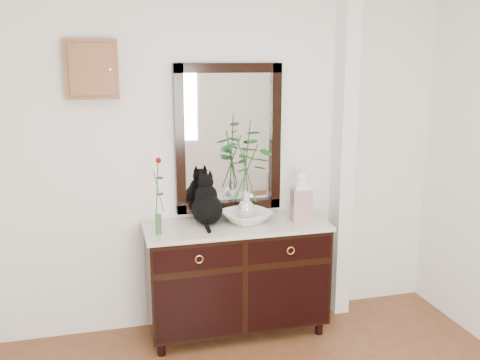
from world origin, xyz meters
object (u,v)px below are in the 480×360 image
object	(u,v)px
sideboard	(237,273)
lotus_bowl	(246,217)
cat	(207,199)
ginger_jar	(302,195)

from	to	relation	value
sideboard	lotus_bowl	distance (m)	0.43
cat	sideboard	bearing A→B (deg)	-17.50
sideboard	cat	size ratio (longest dim) A/B	3.67
cat	lotus_bowl	distance (m)	0.31
ginger_jar	lotus_bowl	bearing A→B (deg)	172.29
sideboard	cat	xyz separation A→B (m)	(-0.20, 0.08, 0.56)
sideboard	ginger_jar	world-z (taller)	ginger_jar
lotus_bowl	cat	bearing A→B (deg)	170.12
sideboard	ginger_jar	size ratio (longest dim) A/B	3.49
lotus_bowl	ginger_jar	bearing A→B (deg)	-7.71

